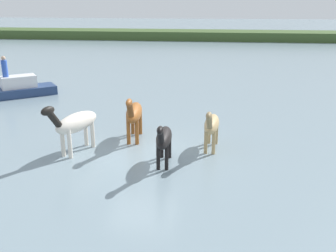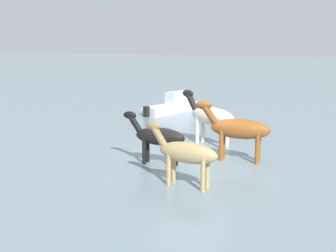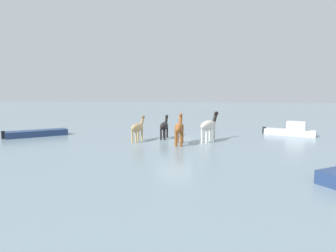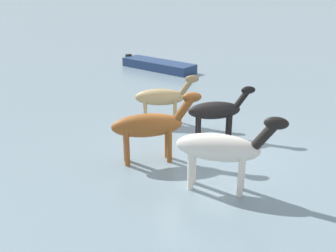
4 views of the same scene
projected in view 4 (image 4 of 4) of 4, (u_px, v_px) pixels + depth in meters
ground_plane at (200, 150)px, 12.51m from camera, size 210.73×210.73×0.00m
horse_dun_straggler at (217, 111)px, 13.10m from camera, size 0.55×2.22×1.73m
horse_dark_mare at (150, 125)px, 11.38m from camera, size 0.76×2.61×2.02m
horse_mid_herd at (221, 148)px, 9.82m from camera, size 1.40×2.62×2.08m
horse_lead at (162, 97)px, 14.38m from camera, size 0.69×2.30×1.78m
boat_launch_far at (158, 66)px, 22.74m from camera, size 4.09×4.02×0.73m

